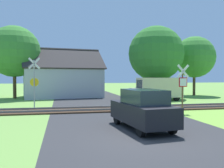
{
  "coord_description": "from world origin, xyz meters",
  "views": [
    {
      "loc": [
        -3.24,
        -9.2,
        2.35
      ],
      "look_at": [
        0.5,
        8.89,
        1.8
      ],
      "focal_mm": 40.0,
      "sensor_mm": 36.0,
      "label": 1
    }
  ],
  "objects_px": {
    "crossing_sign_far": "(34,80)",
    "tree_right": "(156,54)",
    "parked_car": "(142,109)",
    "stop_sign_near": "(183,85)",
    "house": "(62,81)",
    "tree_left": "(14,52)",
    "tree_far": "(194,57)",
    "mail_truck": "(158,88)"
  },
  "relations": [
    {
      "from": "crossing_sign_far",
      "to": "tree_right",
      "type": "xyz_separation_m",
      "value": [
        12.41,
        7.17,
        2.82
      ]
    },
    {
      "from": "tree_right",
      "to": "parked_car",
      "type": "xyz_separation_m",
      "value": [
        -6.92,
        -15.81,
        -4.03
      ]
    },
    {
      "from": "stop_sign_near",
      "to": "tree_right",
      "type": "distance_m",
      "value": 12.31
    },
    {
      "from": "house",
      "to": "tree_left",
      "type": "relative_size",
      "value": 1.24
    },
    {
      "from": "tree_left",
      "to": "tree_far",
      "type": "bearing_deg",
      "value": -0.23
    },
    {
      "from": "crossing_sign_far",
      "to": "mail_truck",
      "type": "xyz_separation_m",
      "value": [
        11.24,
        3.7,
        -0.87
      ]
    },
    {
      "from": "mail_truck",
      "to": "parked_car",
      "type": "xyz_separation_m",
      "value": [
        -5.74,
        -12.34,
        -0.34
      ]
    },
    {
      "from": "tree_far",
      "to": "tree_left",
      "type": "relative_size",
      "value": 0.94
    },
    {
      "from": "crossing_sign_far",
      "to": "tree_right",
      "type": "relative_size",
      "value": 0.47
    },
    {
      "from": "tree_right",
      "to": "parked_car",
      "type": "bearing_deg",
      "value": -113.63
    },
    {
      "from": "crossing_sign_far",
      "to": "house",
      "type": "bearing_deg",
      "value": 85.16
    },
    {
      "from": "tree_far",
      "to": "mail_truck",
      "type": "height_order",
      "value": "tree_far"
    },
    {
      "from": "tree_left",
      "to": "crossing_sign_far",
      "type": "bearing_deg",
      "value": -72.24
    },
    {
      "from": "crossing_sign_far",
      "to": "tree_far",
      "type": "xyz_separation_m",
      "value": [
        18.24,
        9.11,
        2.67
      ]
    },
    {
      "from": "stop_sign_near",
      "to": "tree_right",
      "type": "xyz_separation_m",
      "value": [
        2.76,
        11.59,
        3.12
      ]
    },
    {
      "from": "house",
      "to": "stop_sign_near",
      "type": "bearing_deg",
      "value": -71.51
    },
    {
      "from": "tree_left",
      "to": "parked_car",
      "type": "xyz_separation_m",
      "value": [
        8.44,
        -17.84,
        -4.15
      ]
    },
    {
      "from": "tree_left",
      "to": "mail_truck",
      "type": "distance_m",
      "value": 15.68
    },
    {
      "from": "crossing_sign_far",
      "to": "parked_car",
      "type": "xyz_separation_m",
      "value": [
        5.49,
        -8.64,
        -1.21
      ]
    },
    {
      "from": "tree_left",
      "to": "mail_truck",
      "type": "bearing_deg",
      "value": -21.21
    },
    {
      "from": "stop_sign_near",
      "to": "tree_far",
      "type": "bearing_deg",
      "value": -128.4
    },
    {
      "from": "crossing_sign_far",
      "to": "house",
      "type": "distance_m",
      "value": 10.38
    },
    {
      "from": "tree_right",
      "to": "tree_left",
      "type": "bearing_deg",
      "value": 172.47
    },
    {
      "from": "stop_sign_near",
      "to": "parked_car",
      "type": "xyz_separation_m",
      "value": [
        -4.15,
        -4.22,
        -0.91
      ]
    },
    {
      "from": "tree_far",
      "to": "mail_truck",
      "type": "distance_m",
      "value": 9.54
    },
    {
      "from": "stop_sign_near",
      "to": "tree_left",
      "type": "xyz_separation_m",
      "value": [
        -12.59,
        13.62,
        3.24
      ]
    },
    {
      "from": "stop_sign_near",
      "to": "crossing_sign_far",
      "type": "height_order",
      "value": "crossing_sign_far"
    },
    {
      "from": "crossing_sign_far",
      "to": "parked_car",
      "type": "relative_size",
      "value": 0.9
    },
    {
      "from": "stop_sign_near",
      "to": "house",
      "type": "distance_m",
      "value": 16.42
    },
    {
      "from": "house",
      "to": "parked_car",
      "type": "height_order",
      "value": "house"
    },
    {
      "from": "parked_car",
      "to": "stop_sign_near",
      "type": "bearing_deg",
      "value": 38.45
    },
    {
      "from": "crossing_sign_far",
      "to": "tree_left",
      "type": "bearing_deg",
      "value": 114.59
    },
    {
      "from": "crossing_sign_far",
      "to": "parked_car",
      "type": "distance_m",
      "value": 10.31
    },
    {
      "from": "tree_far",
      "to": "tree_right",
      "type": "height_order",
      "value": "tree_right"
    },
    {
      "from": "tree_right",
      "to": "stop_sign_near",
      "type": "bearing_deg",
      "value": -103.42
    },
    {
      "from": "crossing_sign_far",
      "to": "house",
      "type": "xyz_separation_m",
      "value": [
        2.1,
        10.17,
        -0.27
      ]
    },
    {
      "from": "tree_far",
      "to": "tree_left",
      "type": "bearing_deg",
      "value": 179.77
    },
    {
      "from": "house",
      "to": "tree_far",
      "type": "bearing_deg",
      "value": -12.6
    },
    {
      "from": "crossing_sign_far",
      "to": "parked_car",
      "type": "bearing_deg",
      "value": -50.72
    },
    {
      "from": "crossing_sign_far",
      "to": "tree_far",
      "type": "relative_size",
      "value": 0.51
    },
    {
      "from": "house",
      "to": "tree_left",
      "type": "height_order",
      "value": "tree_left"
    },
    {
      "from": "tree_far",
      "to": "tree_left",
      "type": "distance_m",
      "value": 21.19
    }
  ]
}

